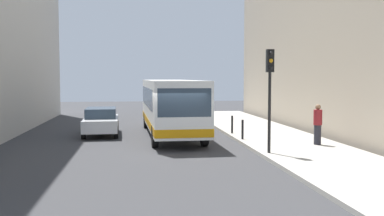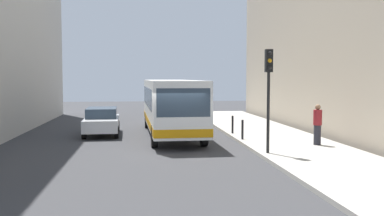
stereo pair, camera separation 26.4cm
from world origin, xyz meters
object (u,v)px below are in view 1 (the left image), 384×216
traffic_light (270,81)px  bollard_mid (232,124)px  bollard_near (243,129)px  pedestrian_near_signal (318,124)px  car_beside_bus (101,121)px  bus (170,104)px

traffic_light → bollard_mid: size_ratio=4.32×
traffic_light → bollard_near: bearing=91.4°
pedestrian_near_signal → bollard_mid: bearing=-53.9°
pedestrian_near_signal → bollard_near: bearing=-33.3°
car_beside_bus → bollard_mid: 7.15m
pedestrian_near_signal → car_beside_bus: bearing=-27.5°
bus → pedestrian_near_signal: (6.17, -5.09, -0.67)m
bus → bollard_near: 4.54m
bollard_near → pedestrian_near_signal: 3.62m
car_beside_bus → traffic_light: 10.69m
car_beside_bus → pedestrian_near_signal: bearing=148.0°
bollard_near → bollard_mid: (0.00, 2.31, 0.00)m
traffic_light → bollard_mid: bearing=90.9°
bus → traffic_light: (3.36, -6.94, 1.28)m
bus → bollard_near: bearing=136.4°
traffic_light → bollard_mid: 6.72m
bus → bollard_near: size_ratio=11.66×
bus → bollard_near: bus is taller
traffic_light → bus: bearing=115.9°
car_beside_bus → pedestrian_near_signal: pedestrian_near_signal is taller
traffic_light → pedestrian_near_signal: (2.80, 1.85, -1.95)m
car_beside_bus → pedestrian_near_signal: 11.50m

